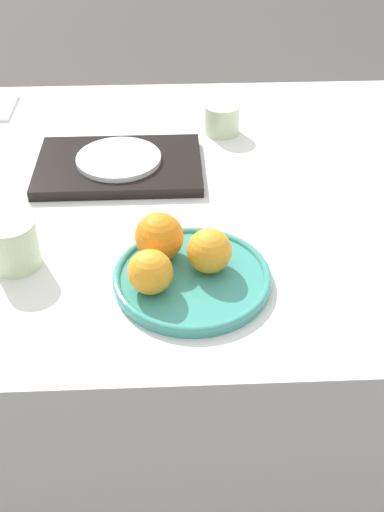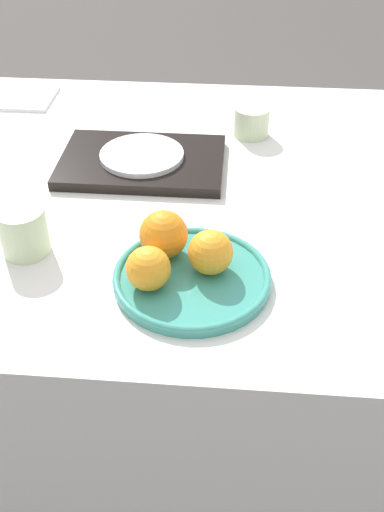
{
  "view_description": "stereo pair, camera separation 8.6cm",
  "coord_description": "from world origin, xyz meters",
  "px_view_note": "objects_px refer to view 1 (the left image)",
  "views": [
    {
      "loc": [
        0.04,
        -0.95,
        1.33
      ],
      "look_at": [
        0.07,
        -0.28,
        0.79
      ],
      "focal_mm": 42.0,
      "sensor_mm": 36.0,
      "label": 1
    },
    {
      "loc": [
        0.13,
        -0.95,
        1.33
      ],
      "look_at": [
        0.07,
        -0.28,
        0.79
      ],
      "focal_mm": 42.0,
      "sensor_mm": 36.0,
      "label": 2
    }
  ],
  "objects_px": {
    "serving_tray": "(119,166)",
    "cup_0": "(13,244)",
    "orange_0": "(209,251)",
    "orange_2": "(159,237)",
    "orange_1": "(150,272)",
    "cup_2": "(222,119)",
    "side_plate": "(119,159)",
    "fruit_platter": "(192,277)"
  },
  "relations": [
    {
      "from": "fruit_platter",
      "to": "side_plate",
      "type": "xyz_separation_m",
      "value": [
        -0.12,
        0.34,
        0.02
      ]
    },
    {
      "from": "fruit_platter",
      "to": "cup_2",
      "type": "bearing_deg",
      "value": 80.15
    },
    {
      "from": "orange_1",
      "to": "serving_tray",
      "type": "xyz_separation_m",
      "value": [
        -0.06,
        0.36,
        -0.04
      ]
    },
    {
      "from": "fruit_platter",
      "to": "orange_1",
      "type": "xyz_separation_m",
      "value": [
        -0.06,
        -0.03,
        0.04
      ]
    },
    {
      "from": "orange_0",
      "to": "cup_0",
      "type": "xyz_separation_m",
      "value": [
        -0.29,
        0.04,
        -0.01
      ]
    },
    {
      "from": "orange_2",
      "to": "serving_tray",
      "type": "xyz_separation_m",
      "value": [
        -0.08,
        0.29,
        -0.04
      ]
    },
    {
      "from": "orange_0",
      "to": "orange_1",
      "type": "distance_m",
      "value": 0.1
    },
    {
      "from": "orange_1",
      "to": "orange_0",
      "type": "bearing_deg",
      "value": 26.61
    },
    {
      "from": "cup_2",
      "to": "orange_2",
      "type": "bearing_deg",
      "value": -106.73
    },
    {
      "from": "orange_0",
      "to": "orange_1",
      "type": "height_order",
      "value": "orange_0"
    },
    {
      "from": "orange_0",
      "to": "orange_1",
      "type": "relative_size",
      "value": 1.03
    },
    {
      "from": "serving_tray",
      "to": "side_plate",
      "type": "distance_m",
      "value": 0.02
    },
    {
      "from": "orange_2",
      "to": "side_plate",
      "type": "relative_size",
      "value": 0.46
    },
    {
      "from": "orange_2",
      "to": "orange_1",
      "type": "bearing_deg",
      "value": -99.61
    },
    {
      "from": "fruit_platter",
      "to": "orange_0",
      "type": "height_order",
      "value": "orange_0"
    },
    {
      "from": "side_plate",
      "to": "serving_tray",
      "type": "bearing_deg",
      "value": 90.0
    },
    {
      "from": "fruit_platter",
      "to": "side_plate",
      "type": "distance_m",
      "value": 0.36
    },
    {
      "from": "orange_1",
      "to": "orange_2",
      "type": "distance_m",
      "value": 0.08
    },
    {
      "from": "fruit_platter",
      "to": "orange_1",
      "type": "relative_size",
      "value": 3.63
    },
    {
      "from": "orange_1",
      "to": "serving_tray",
      "type": "relative_size",
      "value": 0.21
    },
    {
      "from": "side_plate",
      "to": "cup_0",
      "type": "distance_m",
      "value": 0.31
    },
    {
      "from": "cup_0",
      "to": "cup_2",
      "type": "distance_m",
      "value": 0.56
    },
    {
      "from": "fruit_platter",
      "to": "serving_tray",
      "type": "xyz_separation_m",
      "value": [
        -0.12,
        0.34,
        0.0
      ]
    },
    {
      "from": "orange_1",
      "to": "serving_tray",
      "type": "distance_m",
      "value": 0.37
    },
    {
      "from": "serving_tray",
      "to": "cup_0",
      "type": "height_order",
      "value": "cup_0"
    },
    {
      "from": "serving_tray",
      "to": "side_plate",
      "type": "xyz_separation_m",
      "value": [
        0.0,
        -0.0,
        0.02
      ]
    },
    {
      "from": "orange_0",
      "to": "orange_2",
      "type": "bearing_deg",
      "value": 155.88
    },
    {
      "from": "serving_tray",
      "to": "cup_0",
      "type": "relative_size",
      "value": 4.02
    },
    {
      "from": "orange_1",
      "to": "cup_0",
      "type": "distance_m",
      "value": 0.22
    },
    {
      "from": "serving_tray",
      "to": "side_plate",
      "type": "bearing_deg",
      "value": -90.0
    },
    {
      "from": "cup_2",
      "to": "side_plate",
      "type": "bearing_deg",
      "value": -144.3
    },
    {
      "from": "orange_1",
      "to": "cup_2",
      "type": "height_order",
      "value": "orange_1"
    },
    {
      "from": "orange_0",
      "to": "side_plate",
      "type": "xyz_separation_m",
      "value": [
        -0.15,
        0.32,
        -0.02
      ]
    },
    {
      "from": "orange_0",
      "to": "side_plate",
      "type": "bearing_deg",
      "value": 115.26
    },
    {
      "from": "serving_tray",
      "to": "side_plate",
      "type": "height_order",
      "value": "side_plate"
    },
    {
      "from": "orange_1",
      "to": "cup_0",
      "type": "height_order",
      "value": "same"
    },
    {
      "from": "orange_1",
      "to": "cup_2",
      "type": "distance_m",
      "value": 0.53
    },
    {
      "from": "fruit_platter",
      "to": "cup_2",
      "type": "height_order",
      "value": "cup_2"
    },
    {
      "from": "fruit_platter",
      "to": "serving_tray",
      "type": "distance_m",
      "value": 0.36
    },
    {
      "from": "side_plate",
      "to": "cup_0",
      "type": "relative_size",
      "value": 2.07
    },
    {
      "from": "orange_2",
      "to": "side_plate",
      "type": "distance_m",
      "value": 0.3
    },
    {
      "from": "fruit_platter",
      "to": "orange_2",
      "type": "height_order",
      "value": "orange_2"
    }
  ]
}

